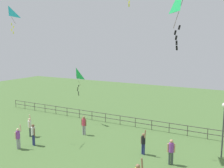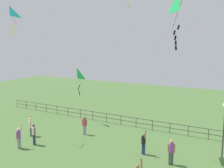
{
  "view_description": "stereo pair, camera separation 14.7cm",
  "coord_description": "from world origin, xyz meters",
  "px_view_note": "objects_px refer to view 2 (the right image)",
  "views": [
    {
      "loc": [
        7.86,
        -7.76,
        7.85
      ],
      "look_at": [
        0.29,
        6.13,
        5.42
      ],
      "focal_mm": 40.62,
      "sensor_mm": 36.0,
      "label": 1
    },
    {
      "loc": [
        7.98,
        -7.69,
        7.85
      ],
      "look_at": [
        0.29,
        6.13,
        5.42
      ],
      "focal_mm": 40.62,
      "sensor_mm": 36.0,
      "label": 2
    }
  ],
  "objects_px": {
    "person_0": "(144,142)",
    "person_5": "(19,136)",
    "kite_3": "(77,75)",
    "person_3": "(31,125)",
    "kite_4": "(182,0)",
    "kite_1": "(10,13)",
    "person_7": "(171,150)",
    "person_2": "(84,124)",
    "person_6": "(34,133)"
  },
  "relations": [
    {
      "from": "kite_4",
      "to": "person_2",
      "type": "bearing_deg",
      "value": 146.76
    },
    {
      "from": "person_0",
      "to": "person_7",
      "type": "distance_m",
      "value": 2.28
    },
    {
      "from": "person_0",
      "to": "person_5",
      "type": "distance_m",
      "value": 9.47
    },
    {
      "from": "person_5",
      "to": "kite_1",
      "type": "distance_m",
      "value": 9.86
    },
    {
      "from": "person_5",
      "to": "kite_1",
      "type": "xyz_separation_m",
      "value": [
        -2.25,
        1.69,
        9.45
      ]
    },
    {
      "from": "person_3",
      "to": "person_6",
      "type": "height_order",
      "value": "person_3"
    },
    {
      "from": "person_7",
      "to": "person_2",
      "type": "bearing_deg",
      "value": 167.07
    },
    {
      "from": "person_0",
      "to": "person_2",
      "type": "relative_size",
      "value": 1.11
    },
    {
      "from": "person_3",
      "to": "person_5",
      "type": "xyz_separation_m",
      "value": [
        1.26,
        -2.36,
        0.0
      ]
    },
    {
      "from": "person_3",
      "to": "kite_1",
      "type": "distance_m",
      "value": 9.53
    },
    {
      "from": "person_6",
      "to": "person_5",
      "type": "bearing_deg",
      "value": -115.37
    },
    {
      "from": "kite_1",
      "to": "person_2",
      "type": "bearing_deg",
      "value": 33.23
    },
    {
      "from": "person_3",
      "to": "kite_4",
      "type": "height_order",
      "value": "kite_4"
    },
    {
      "from": "person_6",
      "to": "kite_4",
      "type": "relative_size",
      "value": 0.61
    },
    {
      "from": "kite_3",
      "to": "person_5",
      "type": "bearing_deg",
      "value": -91.58
    },
    {
      "from": "person_2",
      "to": "person_3",
      "type": "height_order",
      "value": "person_3"
    },
    {
      "from": "person_7",
      "to": "kite_3",
      "type": "xyz_separation_m",
      "value": [
        -10.75,
        4.23,
        3.94
      ]
    },
    {
      "from": "person_3",
      "to": "person_7",
      "type": "distance_m",
      "value": 12.23
    },
    {
      "from": "person_7",
      "to": "person_5",
      "type": "bearing_deg",
      "value": -164.67
    },
    {
      "from": "person_3",
      "to": "kite_1",
      "type": "xyz_separation_m",
      "value": [
        -1.0,
        -0.67,
        9.46
      ]
    },
    {
      "from": "person_3",
      "to": "kite_4",
      "type": "bearing_deg",
      "value": -15.72
    },
    {
      "from": "person_5",
      "to": "person_2",
      "type": "bearing_deg",
      "value": 61.61
    },
    {
      "from": "person_0",
      "to": "kite_4",
      "type": "relative_size",
      "value": 0.66
    },
    {
      "from": "person_3",
      "to": "kite_3",
      "type": "height_order",
      "value": "kite_3"
    },
    {
      "from": "person_2",
      "to": "person_7",
      "type": "distance_m",
      "value": 8.52
    },
    {
      "from": "kite_3",
      "to": "person_0",
      "type": "bearing_deg",
      "value": -22.95
    },
    {
      "from": "person_2",
      "to": "kite_1",
      "type": "relative_size",
      "value": 0.78
    },
    {
      "from": "person_5",
      "to": "person_6",
      "type": "bearing_deg",
      "value": 64.63
    },
    {
      "from": "person_2",
      "to": "kite_4",
      "type": "height_order",
      "value": "kite_4"
    },
    {
      "from": "person_6",
      "to": "kite_3",
      "type": "bearing_deg",
      "value": 92.81
    },
    {
      "from": "person_2",
      "to": "person_5",
      "type": "height_order",
      "value": "person_5"
    },
    {
      "from": "person_0",
      "to": "person_5",
      "type": "xyz_separation_m",
      "value": [
        -8.76,
        -3.61,
        0.02
      ]
    },
    {
      "from": "person_5",
      "to": "person_6",
      "type": "height_order",
      "value": "person_5"
    },
    {
      "from": "person_7",
      "to": "person_0",
      "type": "bearing_deg",
      "value": 164.52
    },
    {
      "from": "person_3",
      "to": "person_6",
      "type": "bearing_deg",
      "value": -36.59
    },
    {
      "from": "person_0",
      "to": "kite_1",
      "type": "xyz_separation_m",
      "value": [
        -11.01,
        -1.92,
        9.47
      ]
    },
    {
      "from": "person_0",
      "to": "kite_3",
      "type": "bearing_deg",
      "value": 157.05
    },
    {
      "from": "person_6",
      "to": "person_7",
      "type": "height_order",
      "value": "person_7"
    },
    {
      "from": "person_2",
      "to": "person_7",
      "type": "height_order",
      "value": "person_7"
    },
    {
      "from": "person_7",
      "to": "kite_4",
      "type": "xyz_separation_m",
      "value": [
        1.44,
        -4.48,
        8.74
      ]
    },
    {
      "from": "person_0",
      "to": "kite_3",
      "type": "height_order",
      "value": "kite_3"
    },
    {
      "from": "person_2",
      "to": "kite_1",
      "type": "bearing_deg",
      "value": -146.77
    },
    {
      "from": "person_3",
      "to": "person_7",
      "type": "bearing_deg",
      "value": 2.99
    },
    {
      "from": "person_0",
      "to": "kite_1",
      "type": "distance_m",
      "value": 14.64
    },
    {
      "from": "person_6",
      "to": "kite_3",
      "type": "relative_size",
      "value": 0.62
    },
    {
      "from": "person_0",
      "to": "person_5",
      "type": "bearing_deg",
      "value": -157.59
    },
    {
      "from": "person_2",
      "to": "person_0",
      "type": "bearing_deg",
      "value": -12.0
    },
    {
      "from": "person_7",
      "to": "kite_1",
      "type": "xyz_separation_m",
      "value": [
        -13.2,
        -1.31,
        9.41
      ]
    },
    {
      "from": "person_0",
      "to": "person_5",
      "type": "height_order",
      "value": "person_5"
    },
    {
      "from": "person_3",
      "to": "person_7",
      "type": "xyz_separation_m",
      "value": [
        12.21,
        0.64,
        0.04
      ]
    }
  ]
}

